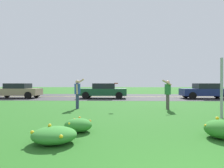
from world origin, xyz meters
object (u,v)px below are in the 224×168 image
object	(u,v)px
frisbee_red	(116,83)
car_dark_green_center_right	(103,91)
sign_post_near_path	(222,88)
car_navy_center_left	(206,91)
car_tan_rightmost	(17,91)
person_thrower_blue_shirt	(77,91)
person_catcher_green_shirt	(168,92)

from	to	relation	value
frisbee_red	car_dark_green_center_right	world-z (taller)	frisbee_red
sign_post_near_path	car_navy_center_left	bearing A→B (deg)	68.79
sign_post_near_path	car_tan_rightmost	bearing A→B (deg)	144.75
frisbee_red	car_tan_rightmost	bearing A→B (deg)	142.46
frisbee_red	person_thrower_blue_shirt	bearing A→B (deg)	177.44
sign_post_near_path	person_catcher_green_shirt	bearing A→B (deg)	120.73
person_thrower_blue_shirt	frisbee_red	bearing A→B (deg)	-2.56
sign_post_near_path	person_thrower_blue_shirt	size ratio (longest dim) A/B	1.45
person_thrower_blue_shirt	car_navy_center_left	bearing A→B (deg)	35.23
sign_post_near_path	frisbee_red	world-z (taller)	sign_post_near_path
sign_post_near_path	car_tan_rightmost	world-z (taller)	sign_post_near_path
car_dark_green_center_right	car_navy_center_left	bearing A→B (deg)	0.00
car_dark_green_center_right	frisbee_red	bearing A→B (deg)	-79.81
sign_post_near_path	person_thrower_blue_shirt	bearing A→B (deg)	158.43
car_navy_center_left	car_dark_green_center_right	world-z (taller)	same
frisbee_red	car_navy_center_left	world-z (taller)	frisbee_red
person_catcher_green_shirt	frisbee_red	world-z (taller)	person_catcher_green_shirt
person_catcher_green_shirt	frisbee_red	bearing A→B (deg)	-178.14
frisbee_red	car_tan_rightmost	distance (m)	12.51
frisbee_red	car_dark_green_center_right	distance (m)	7.77
car_navy_center_left	car_tan_rightmost	bearing A→B (deg)	180.00
person_catcher_green_shirt	frisbee_red	size ratio (longest dim) A/B	7.19
frisbee_red	person_catcher_green_shirt	bearing A→B (deg)	1.86
person_catcher_green_shirt	car_navy_center_left	world-z (taller)	person_catcher_green_shirt
person_thrower_blue_shirt	car_navy_center_left	distance (m)	13.02
car_navy_center_left	car_dark_green_center_right	bearing A→B (deg)	180.00
person_catcher_green_shirt	car_tan_rightmost	world-z (taller)	person_catcher_green_shirt
person_thrower_blue_shirt	person_catcher_green_shirt	distance (m)	5.12
car_dark_green_center_right	car_tan_rightmost	size ratio (longest dim) A/B	1.00
sign_post_near_path	person_catcher_green_shirt	world-z (taller)	sign_post_near_path
sign_post_near_path	car_dark_green_center_right	world-z (taller)	sign_post_near_path
person_catcher_green_shirt	car_dark_green_center_right	bearing A→B (deg)	119.59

